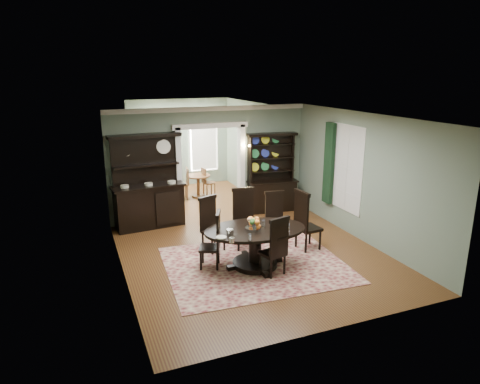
# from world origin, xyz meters

# --- Properties ---
(room) EXTENTS (5.51, 6.01, 3.01)m
(room) POSITION_xyz_m (0.00, 0.04, 1.58)
(room) COLOR brown
(room) RESTS_ON ground
(parlor) EXTENTS (3.51, 3.50, 3.01)m
(parlor) POSITION_xyz_m (0.00, 5.53, 1.52)
(parlor) COLOR brown
(parlor) RESTS_ON ground
(doorway_trim) EXTENTS (2.08, 0.25, 2.57)m
(doorway_trim) POSITION_xyz_m (0.00, 3.00, 1.62)
(doorway_trim) COLOR silver
(doorway_trim) RESTS_ON floor
(right_window) EXTENTS (0.15, 1.47, 2.12)m
(right_window) POSITION_xyz_m (2.69, 0.93, 1.60)
(right_window) COLOR white
(right_window) RESTS_ON wall_right
(wall_sconce) EXTENTS (0.27, 0.21, 0.21)m
(wall_sconce) POSITION_xyz_m (0.95, 2.85, 1.89)
(wall_sconce) COLOR gold
(wall_sconce) RESTS_ON back_wall_right
(rug) EXTENTS (3.81, 3.17, 0.01)m
(rug) POSITION_xyz_m (-0.16, -0.44, 0.01)
(rug) COLOR maroon
(rug) RESTS_ON floor
(dining_table) EXTENTS (2.21, 2.12, 0.82)m
(dining_table) POSITION_xyz_m (-0.19, -0.48, 0.57)
(dining_table) COLOR black
(dining_table) RESTS_ON rug
(centerpiece) EXTENTS (1.57, 1.01, 0.26)m
(centerpiece) POSITION_xyz_m (-0.26, -0.53, 0.90)
(centerpiece) COLOR silver
(centerpiece) RESTS_ON dining_table
(chair_far_left) EXTENTS (0.58, 0.56, 1.23)m
(chair_far_left) POSITION_xyz_m (-0.76, 0.70, 0.65)
(chair_far_left) COLOR black
(chair_far_left) RESTS_ON rug
(chair_far_mid) EXTENTS (0.58, 0.56, 1.37)m
(chair_far_mid) POSITION_xyz_m (0.01, 0.62, 0.72)
(chair_far_mid) COLOR black
(chair_far_mid) RESTS_ON rug
(chair_far_right) EXTENTS (0.51, 0.49, 1.22)m
(chair_far_right) POSITION_xyz_m (0.78, 0.56, 0.64)
(chair_far_right) COLOR black
(chair_far_right) RESTS_ON rug
(chair_end_left) EXTENTS (0.56, 0.57, 1.19)m
(chair_end_left) POSITION_xyz_m (-0.97, -0.22, 0.63)
(chair_end_left) COLOR black
(chair_end_left) RESTS_ON rug
(chair_end_right) EXTENTS (0.53, 0.56, 1.38)m
(chair_end_right) POSITION_xyz_m (1.18, -0.10, 0.73)
(chair_end_right) COLOR black
(chair_end_right) RESTS_ON rug
(chair_near) EXTENTS (0.54, 0.52, 1.23)m
(chair_near) POSITION_xyz_m (0.02, -1.02, 0.65)
(chair_near) COLOR black
(chair_near) RESTS_ON rug
(sideboard) EXTENTS (1.87, 0.81, 2.39)m
(sideboard) POSITION_xyz_m (-1.77, 2.72, 0.83)
(sideboard) COLOR black
(sideboard) RESTS_ON floor
(welsh_dresser) EXTENTS (1.47, 0.64, 2.24)m
(welsh_dresser) POSITION_xyz_m (1.74, 2.76, 0.81)
(welsh_dresser) COLOR black
(welsh_dresser) RESTS_ON floor
(parlor_table) EXTENTS (0.77, 0.77, 0.71)m
(parlor_table) POSITION_xyz_m (0.16, 4.84, 0.47)
(parlor_table) COLOR brown
(parlor_table) RESTS_ON parlor_floor
(parlor_chair_left) EXTENTS (0.43, 0.42, 1.00)m
(parlor_chair_left) POSITION_xyz_m (-0.33, 4.75, 0.53)
(parlor_chair_left) COLOR brown
(parlor_chair_left) RESTS_ON parlor_floor
(parlor_chair_right) EXTENTS (0.41, 0.39, 0.93)m
(parlor_chair_right) POSITION_xyz_m (0.44, 4.80, 0.50)
(parlor_chair_right) COLOR brown
(parlor_chair_right) RESTS_ON parlor_floor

